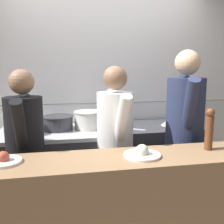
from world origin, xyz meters
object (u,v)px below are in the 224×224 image
sauce_pot (58,122)px  pepper_mill (209,128)px  plated_dish_appetiser (142,153)px  mixing_bowl_steel (170,122)px  chef_sous (115,144)px  oven_range (56,170)px  chef_head_cook (26,151)px  stock_pot (18,123)px  chef_line (184,133)px  chefs_knife (125,128)px  braising_pot (88,119)px  plated_dish_main (3,160)px

sauce_pot → pepper_mill: pepper_mill is taller
plated_dish_appetiser → mixing_bowl_steel: bearing=57.7°
chef_sous → pepper_mill: bearing=-42.8°
sauce_pot → mixing_bowl_steel: 1.29m
oven_range → chef_head_cook: 0.75m
stock_pot → chef_sous: chef_sous is taller
oven_range → chef_line: chef_line is taller
pepper_mill → chef_line: (0.04, 0.49, -0.16)m
mixing_bowl_steel → plated_dish_appetiser: size_ratio=0.79×
oven_range → pepper_mill: (1.19, -1.06, 0.68)m
chefs_knife → chef_sous: chef_sous is taller
braising_pot → plated_dish_appetiser: 1.18m
sauce_pot → plated_dish_main: bearing=-107.5°
pepper_mill → chef_sous: chef_sous is taller
sauce_pot → chefs_knife: sauce_pot is taller
plated_dish_appetiser → chef_line: (0.59, 0.54, -0.01)m
oven_range → chef_head_cook: chef_head_cook is taller
mixing_bowl_steel → plated_dish_appetiser: (-0.69, -1.09, 0.03)m
stock_pot → chef_line: 1.68m
oven_range → chefs_knife: 0.90m
oven_range → plated_dish_main: plated_dish_main is taller
plated_dish_appetiser → chef_sous: size_ratio=0.17×
chef_sous → stock_pot: bearing=145.6°
plated_dish_main → chef_line: 1.62m
chef_line → chef_sous: bearing=-163.8°
chef_line → chefs_knife: bearing=149.7°
braising_pot → pepper_mill: pepper_mill is taller
chef_sous → chef_line: chef_line is taller
braising_pot → chefs_knife: bearing=-17.2°
oven_range → chef_sous: bearing=-45.9°
oven_range → chef_head_cook: bearing=-112.6°
chef_line → stock_pot: bearing=178.7°
chefs_knife → plated_dish_appetiser: size_ratio=1.28×
mixing_bowl_steel → chef_line: (-0.10, -0.55, 0.02)m
oven_range → chef_line: (1.23, -0.57, 0.52)m
stock_pot → braising_pot: bearing=7.6°
sauce_pot → pepper_mill: size_ratio=1.05×
oven_range → braising_pot: braising_pot is taller
mixing_bowl_steel → plated_dish_appetiser: bearing=-122.3°
chefs_knife → chef_sous: 0.53m
stock_pot → chef_sous: bearing=-29.1°
mixing_bowl_steel → plated_dish_main: bearing=-147.7°
oven_range → chefs_knife: size_ratio=3.53×
sauce_pot → mixing_bowl_steel: bearing=-3.5°
braising_pot → plated_dish_appetiser: size_ratio=1.20×
braising_pot → chef_sous: chef_sous is taller
chef_head_cook → chef_line: (1.46, -0.00, 0.10)m
oven_range → mixing_bowl_steel: mixing_bowl_steel is taller
chef_head_cook → mixing_bowl_steel: bearing=20.9°
braising_pot → chefs_knife: size_ratio=0.93×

